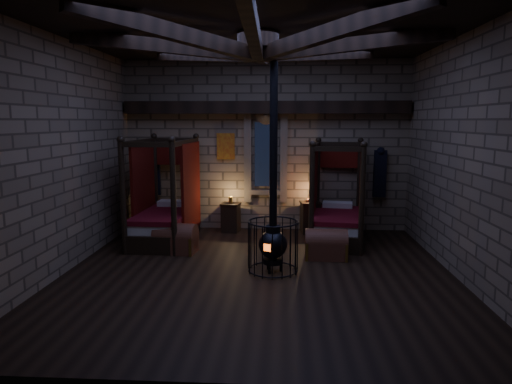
# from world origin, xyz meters

# --- Properties ---
(room) EXTENTS (7.02, 7.02, 4.29)m
(room) POSITION_xyz_m (-0.00, 0.09, 3.74)
(room) COLOR black
(room) RESTS_ON ground
(bed_left) EXTENTS (1.25, 2.26, 2.31)m
(bed_left) POSITION_xyz_m (-2.24, 2.19, 0.57)
(bed_left) COLOR black
(bed_left) RESTS_ON ground
(bed_right) EXTENTS (1.39, 2.25, 2.22)m
(bed_right) POSITION_xyz_m (1.67, 2.42, 0.55)
(bed_right) COLOR black
(bed_right) RESTS_ON ground
(trunk_left) EXTENTS (0.92, 0.64, 0.63)m
(trunk_left) POSITION_xyz_m (-1.80, 1.25, 0.28)
(trunk_left) COLOR brown
(trunk_left) RESTS_ON ground
(trunk_right) EXTENTS (0.85, 0.56, 0.61)m
(trunk_right) POSITION_xyz_m (1.31, 1.02, 0.27)
(trunk_right) COLOR brown
(trunk_right) RESTS_ON ground
(nightstand_left) EXTENTS (0.51, 0.50, 0.88)m
(nightstand_left) POSITION_xyz_m (-0.85, 3.11, 0.37)
(nightstand_left) COLOR black
(nightstand_left) RESTS_ON ground
(nightstand_right) EXTENTS (0.54, 0.53, 0.84)m
(nightstand_right) POSITION_xyz_m (1.11, 3.13, 0.39)
(nightstand_right) COLOR black
(nightstand_right) RESTS_ON ground
(stove) EXTENTS (0.92, 0.92, 4.05)m
(stove) POSITION_xyz_m (0.26, 0.14, 0.59)
(stove) COLOR black
(stove) RESTS_ON ground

